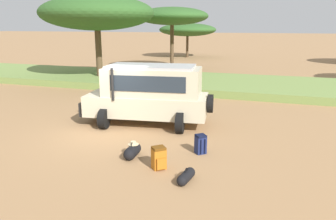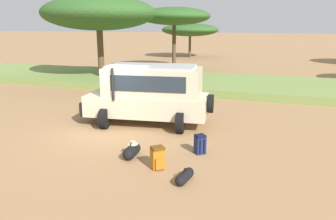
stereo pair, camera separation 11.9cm
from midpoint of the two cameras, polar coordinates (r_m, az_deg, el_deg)
ground_plane at (r=12.93m, az=-10.52°, el=-3.66°), size 320.00×320.00×0.00m
grass_bank at (r=22.46m, az=2.53°, el=4.93°), size 120.00×7.00×0.44m
safari_vehicle at (r=13.38m, az=-3.52°, el=2.93°), size 5.46×3.17×2.44m
backpack_beside_front_wheel at (r=10.56m, az=5.34°, el=-5.94°), size 0.44×0.45×0.63m
backpack_cluster_center at (r=9.43m, az=-1.95°, el=-8.39°), size 0.49×0.50×0.66m
duffel_bag_low_black_case at (r=10.33m, az=-6.55°, el=-7.12°), size 0.40×0.91×0.48m
duffel_bag_soft_canvas at (r=8.78m, az=2.77°, el=-11.48°), size 0.35×0.83×0.38m
acacia_tree_far_left at (r=23.83m, az=-12.46°, el=16.14°), size 7.94×7.28×5.94m
acacia_tree_left_mid at (r=41.74m, az=3.34°, el=13.77°), size 7.06×6.72×4.18m
acacia_tree_centre_back at (r=29.37m, az=0.59°, el=16.00°), size 6.27×6.34×5.48m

